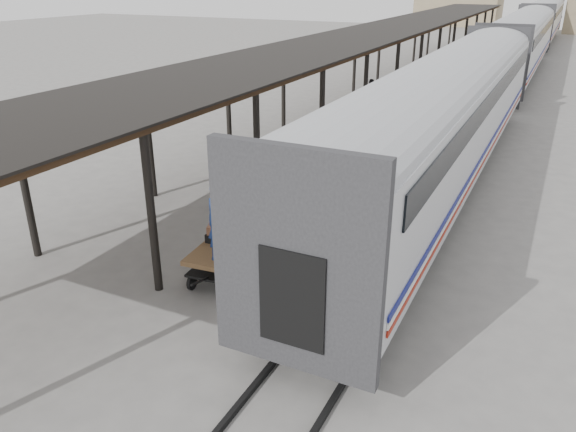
# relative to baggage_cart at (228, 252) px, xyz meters

# --- Properties ---
(ground) EXTENTS (160.00, 160.00, 0.00)m
(ground) POSITION_rel_baggage_cart_xyz_m (0.20, 0.66, -0.65)
(ground) COLOR slate
(ground) RESTS_ON ground
(train) EXTENTS (3.45, 76.01, 4.01)m
(train) POSITION_rel_baggage_cart_xyz_m (3.40, 34.45, 2.04)
(train) COLOR silver
(train) RESTS_ON ground
(canopy) EXTENTS (4.90, 64.30, 4.15)m
(canopy) POSITION_rel_baggage_cart_xyz_m (-3.20, 24.66, 3.36)
(canopy) COLOR #422B19
(canopy) RESTS_ON ground
(rails) EXTENTS (1.54, 150.00, 0.12)m
(rails) POSITION_rel_baggage_cart_xyz_m (3.40, 34.66, -0.59)
(rails) COLOR black
(rails) RESTS_ON ground
(building_left) EXTENTS (12.00, 8.00, 6.00)m
(building_left) POSITION_rel_baggage_cart_xyz_m (-9.80, 82.66, 2.35)
(building_left) COLOR tan
(building_left) RESTS_ON ground
(baggage_cart) EXTENTS (1.46, 2.50, 0.86)m
(baggage_cart) POSITION_rel_baggage_cart_xyz_m (0.00, 0.00, 0.00)
(baggage_cart) COLOR brown
(baggage_cart) RESTS_ON ground
(suitcase_stack) EXTENTS (1.27, 1.13, 0.56)m
(suitcase_stack) POSITION_rel_baggage_cart_xyz_m (-0.10, 0.33, 0.40)
(suitcase_stack) COLOR #313133
(suitcase_stack) RESTS_ON baggage_cart
(luggage_tug) EXTENTS (1.03, 1.58, 1.34)m
(luggage_tug) POSITION_rel_baggage_cart_xyz_m (-1.45, 16.35, -0.03)
(luggage_tug) COLOR maroon
(luggage_tug) RESTS_ON ground
(porter) EXTENTS (0.66, 0.81, 1.92)m
(porter) POSITION_rel_baggage_cart_xyz_m (0.25, -0.65, 1.17)
(porter) COLOR navy
(porter) RESTS_ON baggage_cart
(pedestrian) EXTENTS (1.16, 0.58, 1.90)m
(pedestrian) POSITION_rel_baggage_cart_xyz_m (-2.53, 18.84, 0.30)
(pedestrian) COLOR black
(pedestrian) RESTS_ON ground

